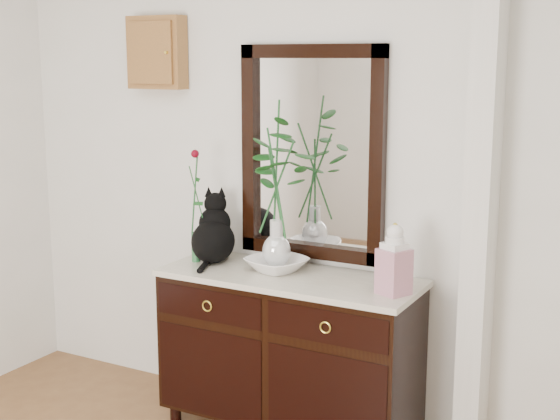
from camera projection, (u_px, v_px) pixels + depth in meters
The scene contains 10 objects.
wall_back at pixel (295, 169), 4.08m from camera, with size 3.60×0.04×2.70m, color white.
pilaster at pixel (482, 186), 3.54m from camera, with size 0.12×0.20×2.70m, color white.
sideboard at pixel (289, 346), 3.98m from camera, with size 1.33×0.52×0.82m.
wall_mirror at pixel (311, 153), 4.00m from camera, with size 0.80×0.06×1.10m.
key_cabinet at pixel (157, 53), 4.33m from camera, with size 0.35×0.10×0.40m, color brown.
cat at pixel (213, 228), 4.13m from camera, with size 0.26×0.32×0.37m, color black, non-canonical shape.
lotus_bowl at pixel (276, 265), 3.97m from camera, with size 0.30×0.30×0.07m, color white.
vase_branches at pixel (276, 184), 3.89m from camera, with size 0.41×0.41×0.87m, color silver, non-canonical shape.
bud_vase_rose at pixel (195, 205), 4.11m from camera, with size 0.07×0.07×0.61m, color #2C6B3A, non-canonical shape.
ginger_jar at pixel (394, 258), 3.57m from camera, with size 0.13×0.13×0.34m, color silver, non-canonical shape.
Camera 1 is at (1.87, -1.61, 1.92)m, focal length 50.00 mm.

